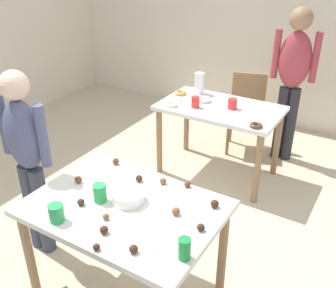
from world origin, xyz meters
TOP-DOWN VIEW (x-y plane):
  - ground_plane at (0.00, 0.00)m, footprint 6.40×6.40m
  - wall_back at (0.00, 3.20)m, footprint 6.40×0.10m
  - dining_table_near at (0.01, -0.18)m, footprint 1.17×0.82m
  - dining_table_far at (-0.15, 1.58)m, footprint 1.16×0.70m
  - chair_far_table at (-0.12, 2.28)m, footprint 0.50×0.50m
  - person_girl_near at (-0.85, -0.16)m, footprint 0.45×0.21m
  - person_adult_far at (0.34, 2.25)m, footprint 0.46×0.24m
  - mixing_bowl at (0.01, -0.14)m, footprint 0.20×0.20m
  - soda_can at (0.54, -0.38)m, footprint 0.07×0.07m
  - fork_near at (0.38, -0.38)m, footprint 0.17×0.02m
  - cup_near_0 at (-0.14, -0.22)m, footprint 0.08×0.08m
  - cup_near_1 at (-0.23, -0.50)m, footprint 0.09×0.09m
  - cake_ball_0 at (-0.06, 0.08)m, footprint 0.05×0.05m
  - cake_ball_1 at (0.25, 0.19)m, footprint 0.04×0.04m
  - cake_ball_2 at (0.08, -0.44)m, footprint 0.05×0.05m
  - cake_ball_3 at (0.33, -0.10)m, footprint 0.05×0.05m
  - cake_ball_4 at (0.49, 0.08)m, footprint 0.05×0.05m
  - cake_ball_5 at (-0.25, -0.11)m, footprint 0.04×0.04m
  - cake_ball_6 at (-0.40, -0.14)m, footprint 0.05×0.05m
  - cake_ball_7 at (0.52, -0.15)m, footprint 0.04×0.04m
  - cake_ball_8 at (0.01, -0.34)m, footprint 0.04×0.04m
  - cake_ball_9 at (-0.21, -0.32)m, footprint 0.04×0.04m
  - cake_ball_10 at (0.09, 0.14)m, footprint 0.04×0.04m
  - cake_ball_11 at (0.30, -0.48)m, footprint 0.05×0.05m
  - cake_ball_12 at (0.13, -0.57)m, footprint 0.04×0.04m
  - cake_ball_13 at (-0.33, 0.18)m, footprint 0.05×0.05m
  - pitcher_far at (-0.49, 1.80)m, footprint 0.10×0.10m
  - cup_far_0 at (-0.03, 1.58)m, footprint 0.09×0.09m
  - cup_far_1 at (-0.35, 1.43)m, footprint 0.08×0.08m
  - donut_far_0 at (0.31, 1.30)m, footprint 0.11×0.11m
  - donut_far_1 at (-0.64, 1.67)m, footprint 0.13×0.13m
  - donut_far_2 at (-0.34, 1.61)m, footprint 0.14×0.14m
  - donut_far_3 at (-0.56, 1.34)m, footprint 0.11×0.11m

SIDE VIEW (x-z plane):
  - ground_plane at x=0.00m, z-range 0.00..0.00m
  - chair_far_table at x=-0.12m, z-range 0.06..0.93m
  - dining_table_far at x=-0.15m, z-range 0.27..1.02m
  - dining_table_near at x=0.01m, z-range 0.28..1.03m
  - fork_near at x=0.38m, z-range 0.75..0.76m
  - donut_far_0 at x=0.31m, z-range 0.75..0.78m
  - donut_far_3 at x=-0.56m, z-range 0.75..0.78m
  - donut_far_1 at x=-0.64m, z-range 0.75..0.79m
  - cake_ball_8 at x=0.01m, z-range 0.75..0.79m
  - cake_ball_12 at x=0.13m, z-range 0.75..0.79m
  - donut_far_2 at x=-0.34m, z-range 0.75..0.79m
  - cake_ball_5 at x=-0.25m, z-range 0.75..0.79m
  - cake_ball_1 at x=0.25m, z-range 0.75..0.79m
  - cake_ball_9 at x=-0.21m, z-range 0.75..0.79m
  - cake_ball_7 at x=0.52m, z-range 0.75..0.79m
  - cake_ball_10 at x=0.09m, z-range 0.75..0.79m
  - cake_ball_0 at x=-0.06m, z-range 0.75..0.80m
  - cake_ball_13 at x=-0.33m, z-range 0.75..0.80m
  - cake_ball_11 at x=0.30m, z-range 0.75..0.80m
  - cake_ball_6 at x=-0.40m, z-range 0.75..0.80m
  - cake_ball_2 at x=0.08m, z-range 0.75..0.80m
  - cake_ball_3 at x=0.33m, z-range 0.75..0.80m
  - cake_ball_4 at x=0.49m, z-range 0.75..0.80m
  - mixing_bowl at x=0.01m, z-range 0.75..0.82m
  - cup_far_0 at x=-0.03m, z-range 0.75..0.85m
  - cup_near_1 at x=-0.23m, z-range 0.75..0.86m
  - cup_far_1 at x=-0.35m, z-range 0.75..0.86m
  - cup_near_0 at x=-0.14m, z-range 0.75..0.86m
  - soda_can at x=0.54m, z-range 0.75..0.87m
  - pitcher_far at x=-0.49m, z-range 0.75..0.97m
  - person_girl_near at x=-0.85m, z-range 0.14..1.59m
  - person_adult_far at x=0.34m, z-range 0.17..1.80m
  - wall_back at x=0.00m, z-range 0.00..2.60m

